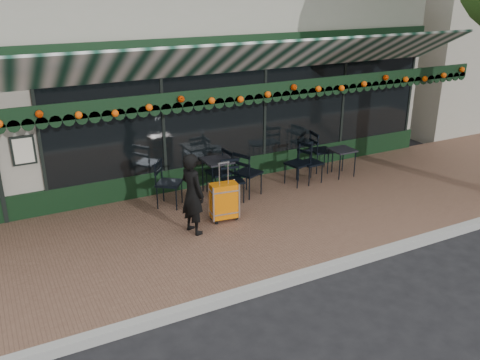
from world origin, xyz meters
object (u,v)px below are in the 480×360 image
cafe_table_a (342,152)px  chair_b_front (233,181)px  woman (193,194)px  chair_a_front (311,163)px  chair_a_left (298,164)px  chair_b_left (219,173)px  chair_b_right (248,173)px  chair_a_right (321,151)px  cafe_table_b (218,163)px  suitcase (224,201)px  chair_solo (169,184)px

cafe_table_a → chair_b_front: (-2.91, -0.17, -0.14)m
woman → chair_a_front: woman is taller
chair_a_left → chair_b_left: bearing=-113.1°
chair_b_right → chair_a_right: bearing=-99.6°
chair_a_left → chair_b_right: chair_b_right is taller
chair_a_right → chair_a_front: chair_a_right is taller
woman → chair_a_front: 3.46m
chair_a_right → chair_b_front: 2.78m
cafe_table_b → chair_a_right: (2.77, 0.17, -0.20)m
woman → chair_b_left: (1.18, 1.42, -0.27)m
suitcase → cafe_table_a: 3.58m
chair_a_left → suitcase: bearing=-80.9°
woman → cafe_table_b: woman is taller
chair_b_front → chair_a_left: bearing=16.1°
woman → chair_b_front: 1.59m
chair_b_left → suitcase: bearing=-25.7°
cafe_table_b → chair_solo: bearing=-173.1°
chair_a_front → chair_solo: bearing=171.1°
chair_a_front → suitcase: bearing=-166.2°
suitcase → chair_b_left: (0.48, 1.23, 0.09)m
woman → cafe_table_b: (1.18, 1.43, -0.06)m
woman → chair_solo: 1.31m
chair_a_front → chair_a_left: bearing=167.4°
chair_b_left → chair_b_right: 0.62m
cafe_table_a → cafe_table_b: bearing=173.6°
chair_b_left → chair_solo: (-1.16, -0.13, 0.01)m
cafe_table_a → chair_b_left: bearing=173.7°
cafe_table_a → chair_solo: size_ratio=0.67×
cafe_table_a → cafe_table_b: size_ratio=0.84×
suitcase → cafe_table_a: bearing=21.6°
chair_a_right → chair_b_left: size_ratio=1.03×
chair_b_right → chair_b_front: bearing=85.9°
woman → suitcase: woman is taller
chair_b_right → chair_solo: size_ratio=1.02×
cafe_table_b → chair_a_left: bearing=-10.0°
cafe_table_b → chair_b_right: (0.51, -0.36, -0.20)m
chair_a_front → cafe_table_a: bearing=-3.7°
cafe_table_a → chair_a_left: chair_a_left is taller
chair_a_front → chair_b_left: size_ratio=0.96×
suitcase → cafe_table_b: (0.47, 1.24, 0.30)m
chair_solo → chair_b_front: bearing=-69.1°
chair_a_right → chair_a_left: bearing=125.4°
woman → chair_a_left: woman is taller
cafe_table_a → chair_b_right: (-2.48, -0.02, -0.09)m
cafe_table_a → chair_b_front: bearing=-176.7°
chair_a_right → cafe_table_a: bearing=-147.2°
chair_a_front → chair_b_right: size_ratio=0.92×
chair_b_front → cafe_table_a: bearing=13.1°
cafe_table_b → chair_b_left: bearing=-48.0°
chair_b_right → chair_solo: bearing=59.8°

